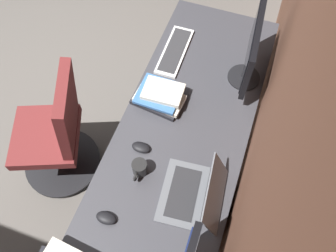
# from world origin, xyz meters

# --- Properties ---
(floor_plane) EXTENTS (5.21, 5.21, 0.00)m
(floor_plane) POSITION_xyz_m (0.00, 0.00, 0.00)
(floor_plane) COLOR #59544F
(wall_back) EXTENTS (4.94, 0.10, 2.60)m
(wall_back) POSITION_xyz_m (0.00, 2.03, 1.30)
(wall_back) COLOR brown
(wall_back) RESTS_ON ground
(desk) EXTENTS (2.28, 0.73, 0.73)m
(desk) POSITION_xyz_m (0.36, 1.60, 0.67)
(desk) COLOR #38383D
(desk) RESTS_ON ground
(drawer_pedestal) EXTENTS (0.40, 0.51, 0.69)m
(drawer_pedestal) POSITION_xyz_m (0.50, 1.62, 0.35)
(drawer_pedestal) COLOR #38383D
(drawer_pedestal) RESTS_ON ground
(monitor_secondary) EXTENTS (0.49, 0.20, 0.43)m
(monitor_secondary) POSITION_xyz_m (-0.24, 1.83, 0.98)
(monitor_secondary) COLOR black
(monitor_secondary) RESTS_ON desk
(laptop_leftmost) EXTENTS (0.37, 0.34, 0.21)m
(laptop_leftmost) POSITION_xyz_m (0.59, 1.78, 0.78)
(laptop_leftmost) COLOR #595B60
(laptop_leftmost) RESTS_ON desk
(keyboard_main) EXTENTS (0.42, 0.15, 0.02)m
(keyboard_main) POSITION_xyz_m (-0.30, 1.36, 0.74)
(keyboard_main) COLOR silver
(keyboard_main) RESTS_ON desk
(mouse_main) EXTENTS (0.06, 0.10, 0.03)m
(mouse_main) POSITION_xyz_m (0.43, 1.41, 0.75)
(mouse_main) COLOR black
(mouse_main) RESTS_ON desk
(mouse_spare) EXTENTS (0.06, 0.10, 0.03)m
(mouse_spare) POSITION_xyz_m (0.84, 1.40, 0.75)
(mouse_spare) COLOR black
(mouse_spare) RESTS_ON desk
(book_stack_far) EXTENTS (0.24, 0.31, 0.10)m
(book_stack_far) POSITION_xyz_m (0.10, 1.40, 0.78)
(book_stack_far) COLOR black
(book_stack_far) RESTS_ON desk
(coffee_mug) EXTENTS (0.12, 0.08, 0.09)m
(coffee_mug) POSITION_xyz_m (0.55, 1.46, 0.78)
(coffee_mug) COLOR black
(coffee_mug) RESTS_ON desk
(office_chair) EXTENTS (0.57, 0.61, 0.97)m
(office_chair) POSITION_xyz_m (0.41, 0.80, 0.46)
(office_chair) COLOR maroon
(office_chair) RESTS_ON ground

